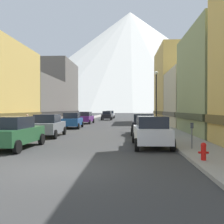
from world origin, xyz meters
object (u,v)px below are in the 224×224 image
at_px(car_driving_0, 107,115).
at_px(streetlamp_right, 156,91).
at_px(car_left_0, 14,132).
at_px(car_driving_1, 110,114).
at_px(car_right_0, 151,131).
at_px(potted_plant_0, 8,129).
at_px(fire_hydrant_near, 203,151).
at_px(car_right_1, 143,124).
at_px(parking_meter_near, 192,132).
at_px(car_left_2, 72,120).
at_px(car_left_3, 85,118).
at_px(pedestrian_0, 27,124).
at_px(car_left_1, 48,125).

distance_m(car_driving_0, streetlamp_right, 26.59).
height_order(car_left_0, streetlamp_right, streetlamp_right).
xyz_separation_m(car_left_0, car_driving_1, (2.20, 48.36, 0.00)).
relative_size(car_right_0, potted_plant_0, 5.16).
bearing_deg(streetlamp_right, car_right_0, -97.71).
xyz_separation_m(car_driving_0, fire_hydrant_near, (7.05, -41.48, -0.37)).
relative_size(car_left_0, car_right_0, 1.01).
height_order(car_right_1, car_driving_0, same).
bearing_deg(parking_meter_near, car_left_2, 121.28).
bearing_deg(car_driving_1, parking_meter_near, -81.42).
bearing_deg(car_left_3, car_driving_0, 80.54).
relative_size(car_driving_0, streetlamp_right, 0.75).
bearing_deg(pedestrian_0, car_right_0, -35.38).
distance_m(car_left_2, car_driving_0, 22.77).
bearing_deg(car_left_3, potted_plant_0, -99.73).
bearing_deg(car_left_2, car_left_3, 90.03).
xyz_separation_m(car_right_1, car_driving_1, (-5.40, 39.73, 0.00)).
bearing_deg(car_left_1, streetlamp_right, 34.47).
distance_m(car_left_0, car_right_1, 11.50).
bearing_deg(car_left_1, car_left_0, -90.04).
distance_m(car_left_2, car_right_1, 10.14).
bearing_deg(car_driving_1, car_left_2, -93.81).
bearing_deg(car_right_1, pedestrian_0, -177.65).
relative_size(car_right_1, car_driving_1, 1.01).
xyz_separation_m(car_left_1, pedestrian_0, (-2.45, 1.97, -0.02)).
distance_m(car_left_3, car_driving_0, 13.40).
relative_size(car_left_2, fire_hydrant_near, 6.35).
distance_m(parking_meter_near, streetlamp_right, 13.24).
bearing_deg(pedestrian_0, car_left_2, 71.00).
relative_size(car_driving_1, pedestrian_0, 2.78).
height_order(car_right_0, fire_hydrant_near, car_right_0).
height_order(car_driving_0, fire_hydrant_near, car_driving_0).
bearing_deg(car_driving_0, car_left_0, -93.32).
bearing_deg(car_left_2, streetlamp_right, -17.12).
distance_m(car_left_1, streetlamp_right, 11.52).
distance_m(car_driving_1, parking_meter_near, 49.29).
height_order(car_left_1, car_driving_1, same).
xyz_separation_m(car_left_3, streetlamp_right, (9.15, -12.26, 3.09)).
xyz_separation_m(car_left_2, car_driving_0, (2.20, 22.67, 0.00)).
bearing_deg(car_right_0, car_driving_0, 98.32).
bearing_deg(parking_meter_near, car_right_1, 102.22).
relative_size(car_left_0, car_left_2, 1.00).
relative_size(car_left_2, parking_meter_near, 3.36).
height_order(car_right_0, parking_meter_near, car_right_0).
xyz_separation_m(car_left_3, car_right_1, (7.60, -16.16, 0.00)).
bearing_deg(potted_plant_0, car_right_0, -25.06).
height_order(car_right_1, potted_plant_0, car_right_1).
xyz_separation_m(car_left_0, car_driving_0, (2.20, 38.00, 0.00)).
bearing_deg(car_driving_1, car_left_3, -95.34).
height_order(car_right_1, parking_meter_near, car_right_1).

